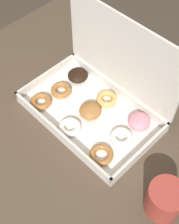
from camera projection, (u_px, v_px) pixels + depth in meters
name	position (u px, v px, depth m)	size (l,w,h in m)	color
ground_plane	(75.00, 209.00, 1.53)	(8.00, 8.00, 0.00)	#42382D
dining_table	(68.00, 142.00, 1.02)	(1.02, 1.00, 0.73)	#4C3D2D
donut_box	(100.00, 95.00, 0.93)	(0.41, 0.26, 0.29)	silver
coffee_mug	(165.00, 199.00, 0.75)	(0.09, 0.09, 0.09)	#A3382D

